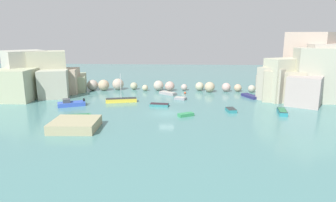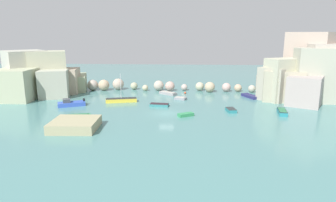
% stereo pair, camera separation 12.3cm
% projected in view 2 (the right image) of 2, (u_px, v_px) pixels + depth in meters
% --- Properties ---
extents(cove_water, '(160.00, 160.00, 0.00)m').
position_uv_depth(cove_water, '(166.00, 113.00, 49.73)').
color(cove_water, slate).
rests_on(cove_water, ground).
extents(cliff_headland_left, '(17.43, 20.28, 9.64)m').
position_uv_depth(cliff_headland_left, '(42.00, 78.00, 64.36)').
color(cliff_headland_left, '#ABAC98').
rests_on(cliff_headland_left, ground).
extents(cliff_headland_right, '(16.17, 20.05, 13.51)m').
position_uv_depth(cliff_headland_right, '(299.00, 77.00, 59.86)').
color(cliff_headland_right, '#B7B49A').
rests_on(cliff_headland_right, ground).
extents(rock_breakwater, '(42.21, 4.03, 2.70)m').
position_uv_depth(rock_breakwater, '(149.00, 86.00, 69.22)').
color(rock_breakwater, '#ACAD9A').
rests_on(rock_breakwater, ground).
extents(stone_dock, '(6.58, 6.16, 1.33)m').
position_uv_depth(stone_dock, '(75.00, 125.00, 41.41)').
color(stone_dock, tan).
rests_on(stone_dock, ground).
extents(channel_buoy, '(0.47, 0.47, 0.47)m').
position_uv_depth(channel_buoy, '(185.00, 93.00, 65.73)').
color(channel_buoy, '#E04C28').
rests_on(channel_buoy, cove_water).
extents(moored_boat_0, '(2.78, 2.23, 0.52)m').
position_uv_depth(moored_boat_0, '(186.00, 115.00, 47.97)').
color(moored_boat_0, '#328E56').
rests_on(moored_boat_0, cove_water).
extents(moored_boat_1, '(4.11, 3.62, 0.62)m').
position_uv_depth(moored_boat_1, '(168.00, 93.00, 65.00)').
color(moored_boat_1, gray).
rests_on(moored_boat_1, cove_water).
extents(moored_boat_2, '(6.17, 2.89, 5.69)m').
position_uv_depth(moored_boat_2, '(121.00, 100.00, 57.74)').
color(moored_boat_2, gold).
rests_on(moored_boat_2, cove_water).
extents(moored_boat_3, '(4.22, 2.38, 0.70)m').
position_uv_depth(moored_boat_3, '(78.00, 117.00, 46.53)').
color(moored_boat_3, '#318954').
rests_on(moored_boat_3, cove_water).
extents(moored_boat_4, '(1.74, 2.57, 0.59)m').
position_uv_depth(moored_boat_4, '(231.00, 110.00, 50.68)').
color(moored_boat_4, teal).
rests_on(moored_boat_4, cove_water).
extents(moored_boat_5, '(3.25, 4.66, 0.57)m').
position_uv_depth(moored_boat_5, '(250.00, 96.00, 61.92)').
color(moored_boat_5, navy).
rests_on(moored_boat_5, cove_water).
extents(moored_boat_6, '(3.58, 1.83, 0.51)m').
position_uv_depth(moored_boat_6, '(159.00, 105.00, 54.52)').
color(moored_boat_6, teal).
rests_on(moored_boat_6, cove_water).
extents(moored_boat_7, '(1.93, 4.06, 0.70)m').
position_uv_depth(moored_boat_7, '(282.00, 112.00, 49.31)').
color(moored_boat_7, teal).
rests_on(moored_boat_7, cove_water).
extents(moored_boat_8, '(5.30, 3.89, 1.38)m').
position_uv_depth(moored_boat_8, '(71.00, 103.00, 54.75)').
color(moored_boat_8, blue).
rests_on(moored_boat_8, cove_water).
extents(moored_boat_9, '(2.71, 2.17, 0.53)m').
position_uv_depth(moored_boat_9, '(180.00, 98.00, 60.04)').
color(moored_boat_9, gray).
rests_on(moored_boat_9, cove_water).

